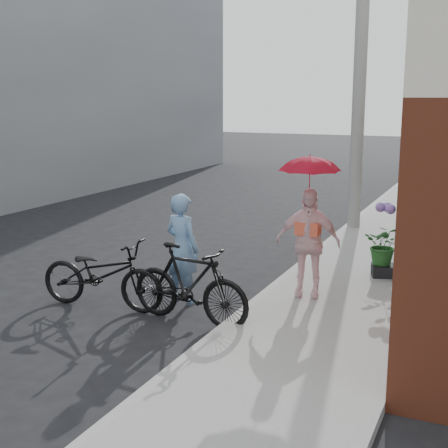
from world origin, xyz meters
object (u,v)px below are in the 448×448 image
Objects in this scene: officer at (182,248)px; bike_right at (190,284)px; kimono_woman at (308,242)px; planter at (383,270)px; bike_left at (102,274)px; utility_pole at (360,72)px.

officer reaches higher than bike_right.
planter is (0.86, 1.46, -0.70)m from kimono_woman.
planter is (2.54, 2.17, -0.60)m from officer.
bike_left is at bearing -140.42° from planter.
officer is at bearing -139.49° from planter.
kimono_woman reaches higher than planter.
bike_right reaches higher than bike_left.
utility_pole is 7.26m from bike_right.
officer is 4.63× the size of planter.
bike_right is at bearing -96.45° from utility_pole.
kimono_woman is at bearing -85.00° from utility_pole.
officer is 1.02× the size of kimono_woman.
utility_pole is at bearing -1.02° from bike_right.
kimono_woman is at bearing -140.21° from officer.
utility_pole is 6.56m from officer.
bike_left is at bearing 94.41° from bike_right.
planter is at bearing -122.62° from officer.
bike_right is at bearing -125.29° from planter.
kimono_woman is 4.52× the size of planter.
utility_pole is 19.82× the size of planter.
bike_left is 1.07× the size of bike_right.
officer is 0.92m from bike_right.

